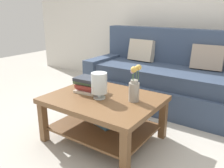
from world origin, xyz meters
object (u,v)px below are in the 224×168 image
object	(u,v)px
glass_hurricane_vase	(99,84)
flower_pitcher	(134,87)
book_stack_main	(88,84)
couch	(168,80)
coffee_table	(104,109)

from	to	relation	value
glass_hurricane_vase	flower_pitcher	size ratio (longest dim) A/B	0.72
book_stack_main	flower_pitcher	world-z (taller)	flower_pitcher
couch	coffee_table	xyz separation A→B (m)	(-0.18, -1.28, -0.02)
glass_hurricane_vase	flower_pitcher	world-z (taller)	flower_pitcher
couch	book_stack_main	size ratio (longest dim) A/B	7.32
couch	book_stack_main	xyz separation A→B (m)	(-0.42, -1.24, 0.19)
glass_hurricane_vase	book_stack_main	bearing A→B (deg)	157.02
couch	glass_hurricane_vase	distance (m)	1.37
glass_hurricane_vase	couch	bearing A→B (deg)	81.67
coffee_table	flower_pitcher	xyz separation A→B (m)	(0.31, 0.08, 0.28)
couch	book_stack_main	distance (m)	1.32
book_stack_main	glass_hurricane_vase	bearing A→B (deg)	-22.98
coffee_table	book_stack_main	world-z (taller)	book_stack_main
couch	coffee_table	world-z (taller)	couch
couch	flower_pitcher	distance (m)	1.23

